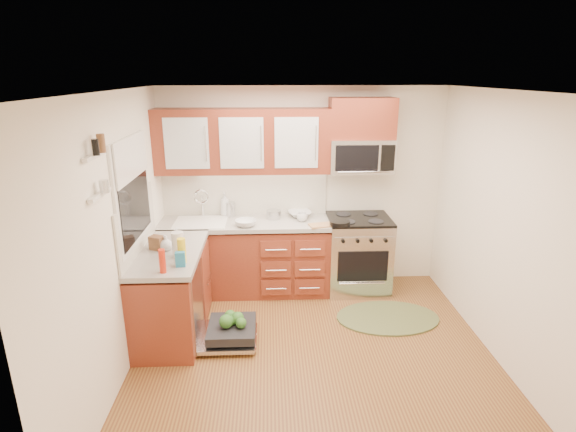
{
  "coord_description": "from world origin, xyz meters",
  "views": [
    {
      "loc": [
        -0.42,
        -3.74,
        2.64
      ],
      "look_at": [
        -0.22,
        0.85,
        1.17
      ],
      "focal_mm": 28.0,
      "sensor_mm": 36.0,
      "label": 1
    }
  ],
  "objects_px": {
    "rug": "(388,318)",
    "cup": "(302,217)",
    "microwave": "(361,155)",
    "skillet": "(340,223)",
    "stock_pot": "(274,214)",
    "paper_towel_roll": "(178,244)",
    "range": "(358,254)",
    "sink": "(201,232)",
    "bowl_b": "(246,223)",
    "cutting_board": "(321,225)",
    "dishwasher": "(228,333)",
    "upper_cabinets": "(243,141)",
    "bowl_a": "(300,214)"
  },
  "relations": [
    {
      "from": "dishwasher",
      "to": "paper_towel_roll",
      "type": "xyz_separation_m",
      "value": [
        -0.45,
        0.07,
        0.95
      ]
    },
    {
      "from": "skillet",
      "to": "upper_cabinets",
      "type": "bearing_deg",
      "value": 161.34
    },
    {
      "from": "microwave",
      "to": "skillet",
      "type": "bearing_deg",
      "value": -128.28
    },
    {
      "from": "sink",
      "to": "bowl_b",
      "type": "bearing_deg",
      "value": -17.14
    },
    {
      "from": "upper_cabinets",
      "to": "skillet",
      "type": "distance_m",
      "value": 1.49
    },
    {
      "from": "microwave",
      "to": "rug",
      "type": "relative_size",
      "value": 0.66
    },
    {
      "from": "range",
      "to": "skillet",
      "type": "height_order",
      "value": "skillet"
    },
    {
      "from": "upper_cabinets",
      "to": "range",
      "type": "distance_m",
      "value": 1.99
    },
    {
      "from": "sink",
      "to": "bowl_a",
      "type": "bearing_deg",
      "value": 8.47
    },
    {
      "from": "range",
      "to": "paper_towel_roll",
      "type": "bearing_deg",
      "value": -152.04
    },
    {
      "from": "stock_pot",
      "to": "sink",
      "type": "bearing_deg",
      "value": -172.98
    },
    {
      "from": "range",
      "to": "rug",
      "type": "relative_size",
      "value": 0.82
    },
    {
      "from": "microwave",
      "to": "bowl_a",
      "type": "relative_size",
      "value": 2.71
    },
    {
      "from": "upper_cabinets",
      "to": "cutting_board",
      "type": "xyz_separation_m",
      "value": [
        0.91,
        -0.35,
        -0.94
      ]
    },
    {
      "from": "skillet",
      "to": "microwave",
      "type": "bearing_deg",
      "value": 51.72
    },
    {
      "from": "bowl_b",
      "to": "cup",
      "type": "distance_m",
      "value": 0.69
    },
    {
      "from": "range",
      "to": "bowl_b",
      "type": "relative_size",
      "value": 3.85
    },
    {
      "from": "microwave",
      "to": "stock_pot",
      "type": "bearing_deg",
      "value": -178.83
    },
    {
      "from": "range",
      "to": "skillet",
      "type": "bearing_deg",
      "value": -140.01
    },
    {
      "from": "stock_pot",
      "to": "bowl_a",
      "type": "distance_m",
      "value": 0.34
    },
    {
      "from": "upper_cabinets",
      "to": "cup",
      "type": "distance_m",
      "value": 1.15
    },
    {
      "from": "skillet",
      "to": "paper_towel_roll",
      "type": "relative_size",
      "value": 0.96
    },
    {
      "from": "paper_towel_roll",
      "to": "sink",
      "type": "bearing_deg",
      "value": 86.54
    },
    {
      "from": "rug",
      "to": "cup",
      "type": "height_order",
      "value": "cup"
    },
    {
      "from": "stock_pot",
      "to": "bowl_a",
      "type": "xyz_separation_m",
      "value": [
        0.33,
        0.07,
        -0.02
      ]
    },
    {
      "from": "dishwasher",
      "to": "skillet",
      "type": "bearing_deg",
      "value": 35.39
    },
    {
      "from": "skillet",
      "to": "paper_towel_roll",
      "type": "height_order",
      "value": "paper_towel_roll"
    },
    {
      "from": "rug",
      "to": "cutting_board",
      "type": "height_order",
      "value": "cutting_board"
    },
    {
      "from": "rug",
      "to": "cup",
      "type": "xyz_separation_m",
      "value": [
        -0.92,
        0.74,
        0.97
      ]
    },
    {
      "from": "range",
      "to": "cutting_board",
      "type": "height_order",
      "value": "range"
    },
    {
      "from": "sink",
      "to": "skillet",
      "type": "relative_size",
      "value": 2.59
    },
    {
      "from": "bowl_a",
      "to": "dishwasher",
      "type": "bearing_deg",
      "value": -122.22
    },
    {
      "from": "upper_cabinets",
      "to": "bowl_b",
      "type": "bearing_deg",
      "value": -85.4
    },
    {
      "from": "skillet",
      "to": "stock_pot",
      "type": "distance_m",
      "value": 0.84
    },
    {
      "from": "bowl_b",
      "to": "sink",
      "type": "bearing_deg",
      "value": 162.86
    },
    {
      "from": "stock_pot",
      "to": "paper_towel_roll",
      "type": "bearing_deg",
      "value": -129.24
    },
    {
      "from": "range",
      "to": "bowl_b",
      "type": "distance_m",
      "value": 1.47
    },
    {
      "from": "upper_cabinets",
      "to": "paper_towel_roll",
      "type": "relative_size",
      "value": 8.19
    },
    {
      "from": "range",
      "to": "upper_cabinets",
      "type": "bearing_deg",
      "value": 174.11
    },
    {
      "from": "stock_pot",
      "to": "paper_towel_roll",
      "type": "distance_m",
      "value": 1.5
    },
    {
      "from": "rug",
      "to": "cutting_board",
      "type": "relative_size",
      "value": 4.36
    },
    {
      "from": "range",
      "to": "rug",
      "type": "bearing_deg",
      "value": -74.02
    },
    {
      "from": "skillet",
      "to": "cutting_board",
      "type": "relative_size",
      "value": 0.9
    },
    {
      "from": "cup",
      "to": "upper_cabinets",
      "type": "bearing_deg",
      "value": 166.6
    },
    {
      "from": "microwave",
      "to": "stock_pot",
      "type": "relative_size",
      "value": 4.29
    },
    {
      "from": "range",
      "to": "cutting_board",
      "type": "xyz_separation_m",
      "value": [
        -0.5,
        -0.21,
        0.46
      ]
    },
    {
      "from": "rug",
      "to": "range",
      "type": "bearing_deg",
      "value": 105.98
    },
    {
      "from": "range",
      "to": "cup",
      "type": "relative_size",
      "value": 7.42
    },
    {
      "from": "cutting_board",
      "to": "skillet",
      "type": "bearing_deg",
      "value": -6.44
    },
    {
      "from": "stock_pot",
      "to": "cutting_board",
      "type": "relative_size",
      "value": 0.67
    }
  ]
}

